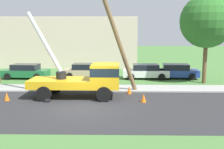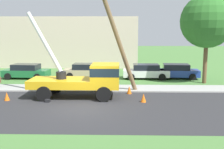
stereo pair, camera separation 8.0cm
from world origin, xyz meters
TOP-DOWN VIEW (x-y plane):
  - ground_plane at (0.00, 12.00)m, footprint 120.00×120.00m
  - road_asphalt at (0.00, 0.00)m, footprint 80.00×8.63m
  - sidewalk_strip at (0.00, 5.57)m, footprint 80.00×2.50m
  - utility_truck at (-0.11, 2.72)m, footprint 6.76×3.20m
  - leaning_utility_pole at (1.93, 4.28)m, footprint 3.60×1.70m
  - traffic_cone_ahead at (3.74, 1.45)m, footprint 0.36×0.36m
  - traffic_cone_behind at (-5.36, 1.66)m, footprint 0.36×0.36m
  - traffic_cone_curbside at (2.90, 3.85)m, footprint 0.36×0.36m
  - parked_sedan_green at (-6.96, 10.27)m, footprint 4.53×2.25m
  - parked_sedan_tan at (-1.12, 10.73)m, footprint 4.48×2.16m
  - parked_sedan_white at (4.77, 10.42)m, footprint 4.43×2.07m
  - parked_sedan_blue at (7.73, 10.63)m, footprint 4.54×2.26m
  - roadside_tree_near at (9.76, 8.22)m, footprint 4.66×4.66m
  - lowrise_building_backdrop at (-4.52, 20.71)m, footprint 18.00×6.00m

SIDE VIEW (x-z plane):
  - ground_plane at x=0.00m, z-range 0.00..0.00m
  - road_asphalt at x=0.00m, z-range 0.00..0.01m
  - sidewalk_strip at x=0.00m, z-range 0.00..0.10m
  - traffic_cone_ahead at x=3.74m, z-range 0.00..0.56m
  - traffic_cone_behind at x=-5.36m, z-range 0.00..0.56m
  - traffic_cone_curbside at x=2.90m, z-range 0.00..0.56m
  - parked_sedan_green at x=-6.96m, z-range 0.00..1.42m
  - parked_sedan_tan at x=-1.12m, z-range 0.00..1.42m
  - parked_sedan_white at x=4.77m, z-range 0.00..1.42m
  - parked_sedan_blue at x=7.73m, z-range 0.00..1.42m
  - utility_truck at x=-0.11m, z-range -1.58..4.40m
  - lowrise_building_backdrop at x=-4.52m, z-range 0.00..6.40m
  - leaning_utility_pole at x=1.93m, z-range 0.10..8.63m
  - roadside_tree_near at x=9.76m, z-range 1.55..9.33m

